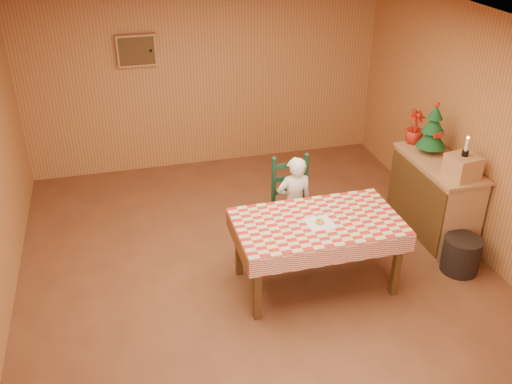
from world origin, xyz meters
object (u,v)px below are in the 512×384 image
at_px(seated_child, 294,203).
at_px(storage_bin, 461,255).
at_px(dining_table, 317,228).
at_px(crate, 463,167).
at_px(shelf_unit, 434,197).
at_px(ladder_chair, 292,205).
at_px(christmas_tree, 433,130).

relative_size(seated_child, storage_bin, 2.82).
height_order(dining_table, crate, crate).
bearing_deg(shelf_unit, crate, -88.77).
height_order(dining_table, shelf_unit, shelf_unit).
bearing_deg(storage_bin, shelf_unit, 83.78).
relative_size(dining_table, seated_child, 1.47).
bearing_deg(shelf_unit, ladder_chair, 173.65).
bearing_deg(christmas_tree, ladder_chair, -177.87).
bearing_deg(ladder_chair, seated_child, -90.00).
bearing_deg(crate, shelf_unit, 91.23).
bearing_deg(ladder_chair, christmas_tree, 2.13).
distance_m(ladder_chair, shelf_unit, 1.69).
bearing_deg(seated_child, storage_bin, 150.05).
relative_size(shelf_unit, crate, 4.13).
bearing_deg(shelf_unit, storage_bin, -96.22).
height_order(seated_child, storage_bin, seated_child).
relative_size(seated_child, shelf_unit, 0.91).
relative_size(dining_table, shelf_unit, 1.34).
height_order(shelf_unit, storage_bin, shelf_unit).
distance_m(dining_table, shelf_unit, 1.80).
xyz_separation_m(dining_table, ladder_chair, (0.00, 0.79, -0.18)).
relative_size(ladder_chair, seated_child, 0.96).
height_order(ladder_chair, christmas_tree, christmas_tree).
relative_size(christmas_tree, storage_bin, 1.55).
distance_m(ladder_chair, christmas_tree, 1.83).
height_order(dining_table, storage_bin, dining_table).
height_order(seated_child, crate, crate).
relative_size(shelf_unit, storage_bin, 3.11).
relative_size(shelf_unit, christmas_tree, 2.00).
height_order(christmas_tree, storage_bin, christmas_tree).
bearing_deg(seated_child, shelf_unit, 175.57).
distance_m(dining_table, seated_child, 0.74).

